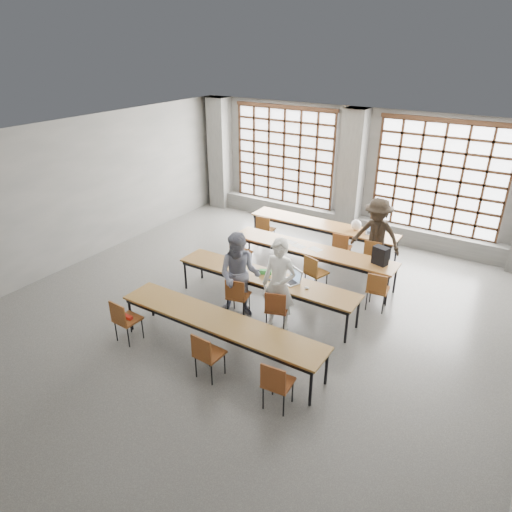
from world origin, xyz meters
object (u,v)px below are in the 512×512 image
at_px(desk_row_d, 219,323).
at_px(chair_near_right, 276,381).
at_px(desk_row_b, 311,251).
at_px(chair_front_right, 276,306).
at_px(phone, 270,280).
at_px(red_pouch, 128,317).
at_px(green_box, 265,272).
at_px(chair_mid_right, 377,287).
at_px(chair_near_mid, 206,352).
at_px(mouse, 307,288).
at_px(chair_mid_left, 239,250).
at_px(chair_near_left, 124,317).
at_px(plastic_bag, 356,225).
at_px(chair_back_right, 373,253).
at_px(student_back, 376,236).
at_px(laptop_back, 373,231).
at_px(laptop_front, 293,279).
at_px(chair_mid_centre, 314,270).
at_px(chair_back_left, 265,228).
at_px(student_female, 240,275).
at_px(desk_row_a, 322,226).
at_px(student_male, 279,285).
at_px(chair_back_mid, 341,246).
at_px(desk_row_c, 265,279).
at_px(chair_front_left, 237,294).
at_px(backpack, 381,256).

height_order(desk_row_d, chair_near_right, chair_near_right).
height_order(desk_row_b, chair_near_right, chair_near_right).
xyz_separation_m(chair_front_right, phone, (-0.44, 0.53, 0.20)).
relative_size(chair_front_right, red_pouch, 4.40).
bearing_deg(green_box, desk_row_b, 81.38).
xyz_separation_m(desk_row_b, chair_mid_right, (1.81, -0.63, -0.13)).
distance_m(chair_near_mid, mouse, 2.50).
relative_size(desk_row_d, chair_mid_left, 4.55).
relative_size(chair_near_left, mouse, 8.98).
bearing_deg(plastic_bag, chair_back_right, -43.71).
bearing_deg(student_back, laptop_back, 115.85).
relative_size(chair_mid_right, chair_front_right, 1.00).
bearing_deg(laptop_front, chair_mid_centre, 89.95).
bearing_deg(chair_near_mid, chair_back_left, 111.22).
bearing_deg(student_back, phone, -110.12).
relative_size(chair_mid_left, chair_near_left, 1.00).
distance_m(chair_mid_right, mouse, 1.57).
xyz_separation_m(student_female, mouse, (1.25, 0.48, -0.14)).
distance_m(desk_row_a, student_male, 3.89).
distance_m(mouse, green_box, 1.01).
xyz_separation_m(desk_row_d, chair_back_mid, (0.42, 4.47, -0.13)).
distance_m(chair_near_left, red_pouch, 0.09).
height_order(desk_row_c, mouse, mouse).
bearing_deg(chair_near_right, chair_front_left, 137.07).
distance_m(chair_back_left, green_box, 3.04).
relative_size(chair_mid_centre, chair_front_left, 1.00).
distance_m(chair_mid_left, chair_mid_centre, 1.99).
bearing_deg(desk_row_b, chair_near_mid, -87.94).
relative_size(desk_row_a, chair_back_mid, 4.55).
bearing_deg(mouse, plastic_bag, 94.83).
distance_m(desk_row_d, green_box, 1.90).
bearing_deg(desk_row_c, chair_mid_left, 141.73).
height_order(desk_row_a, chair_near_left, chair_near_left).
xyz_separation_m(chair_back_right, laptop_back, (-0.28, 0.74, 0.25)).
bearing_deg(chair_front_right, laptop_front, 93.69).
height_order(chair_near_mid, green_box, chair_near_mid).
bearing_deg(chair_near_right, desk_row_a, 108.32).
xyz_separation_m(desk_row_b, chair_near_mid, (0.15, -4.18, -0.13)).
bearing_deg(chair_front_left, chair_near_left, -124.99).
bearing_deg(chair_back_left, phone, -56.80).
bearing_deg(backpack, chair_near_right, -75.52).
height_order(desk_row_a, red_pouch, desk_row_a).
bearing_deg(laptop_back, phone, -104.72).
bearing_deg(chair_mid_centre, mouse, -71.87).
xyz_separation_m(chair_mid_centre, backpack, (1.22, 0.68, 0.39)).
xyz_separation_m(chair_near_right, red_pouch, (-3.21, 0.08, -0.04)).
height_order(chair_back_mid, laptop_front, laptop_front).
height_order(desk_row_d, chair_near_left, chair_near_left).
xyz_separation_m(chair_near_mid, laptop_back, (0.75, 5.84, 0.25)).
relative_size(desk_row_c, chair_back_mid, 4.55).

